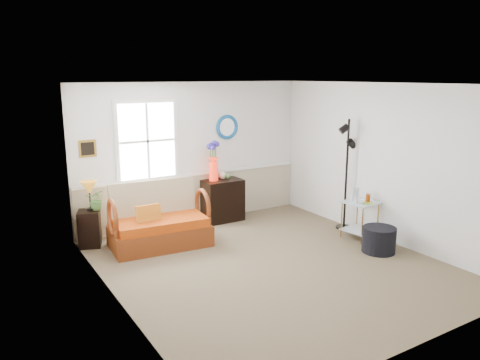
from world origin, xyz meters
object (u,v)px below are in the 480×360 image
cabinet (222,200)px  side_table (360,220)px  floor_lamp (346,175)px  ottoman (379,240)px  lamp_stand (90,229)px  loveseat (159,216)px

cabinet → side_table: size_ratio=1.24×
floor_lamp → ottoman: bearing=-85.5°
side_table → ottoman: side_table is taller
floor_lamp → side_table: bearing=-84.2°
side_table → ottoman: 0.67m
cabinet → side_table: 2.57m
lamp_stand → cabinet: (2.51, 0.09, 0.10)m
lamp_stand → ottoman: 4.61m
floor_lamp → ottoman: (-0.36, -1.14, -0.79)m
floor_lamp → ottoman: floor_lamp is taller
lamp_stand → side_table: 4.47m
floor_lamp → cabinet: bearing=158.1°
loveseat → cabinet: loveseat is taller
cabinet → ottoman: size_ratio=1.52×
loveseat → ottoman: loveseat is taller
loveseat → ottoman: size_ratio=2.98×
cabinet → side_table: (1.49, -2.09, -0.08)m
lamp_stand → floor_lamp: floor_lamp is taller
lamp_stand → loveseat: bearing=-30.5°
loveseat → lamp_stand: size_ratio=2.60×
loveseat → floor_lamp: floor_lamp is taller
floor_lamp → ottoman: size_ratio=3.81×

